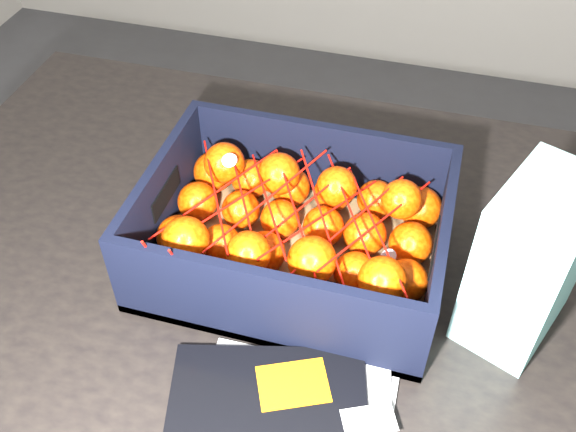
# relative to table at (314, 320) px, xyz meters

# --- Properties ---
(table) EXTENTS (1.20, 0.81, 0.75)m
(table) POSITION_rel_table_xyz_m (0.00, 0.00, 0.00)
(table) COLOR black
(table) RESTS_ON ground
(produce_crate) EXTENTS (0.37, 0.27, 0.13)m
(produce_crate) POSITION_rel_table_xyz_m (-0.03, 0.01, 0.14)
(produce_crate) COLOR olive
(produce_crate) RESTS_ON table
(clementine_heap) EXTENTS (0.35, 0.26, 0.10)m
(clementine_heap) POSITION_rel_table_xyz_m (-0.03, 0.01, 0.15)
(clementine_heap) COLOR #DD3D04
(clementine_heap) RESTS_ON produce_crate
(mesh_net) EXTENTS (0.30, 0.24, 0.09)m
(mesh_net) POSITION_rel_table_xyz_m (-0.04, 0.00, 0.19)
(mesh_net) COLOR red
(mesh_net) RESTS_ON clementine_heap
(retail_carton) EXTENTS (0.14, 0.16, 0.21)m
(retail_carton) POSITION_rel_table_xyz_m (0.24, -0.01, 0.20)
(retail_carton) COLOR white
(retail_carton) RESTS_ON table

